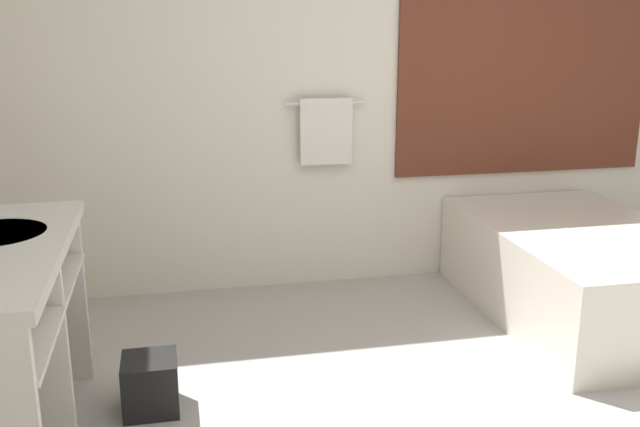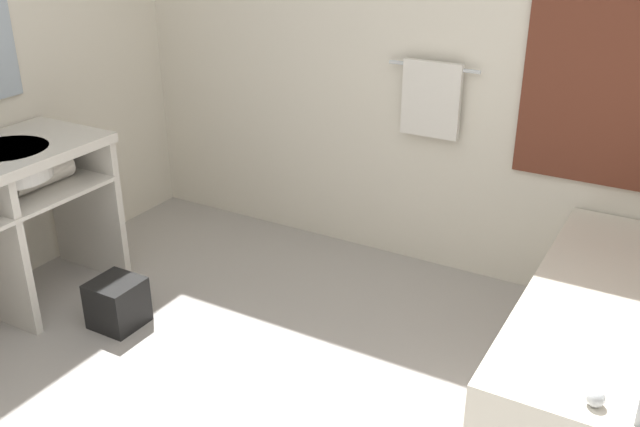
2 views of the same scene
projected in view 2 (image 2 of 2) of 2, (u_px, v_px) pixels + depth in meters
wall_back_with_blinds at (506, 33)px, 3.50m from camera, size 7.40×0.13×2.70m
waste_bin at (117, 303)px, 3.52m from camera, size 0.23×0.23×0.24m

